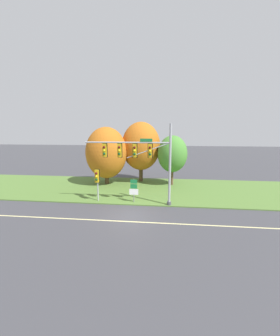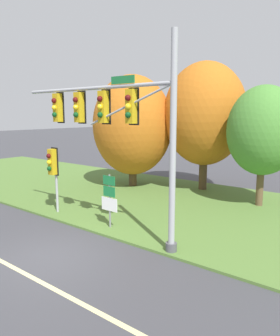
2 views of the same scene
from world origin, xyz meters
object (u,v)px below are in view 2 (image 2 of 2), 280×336
at_px(route_sign_post, 109,197).
at_px(tree_left_of_mast, 205,114).
at_px(pedestrian_signal_near_kerb, 53,166).
at_px(tree_nearest_road, 133,125).
at_px(tree_behind_signpost, 263,131).
at_px(traffic_signal_mast, 115,119).

bearing_deg(route_sign_post, tree_left_of_mast, 91.97).
bearing_deg(pedestrian_signal_near_kerb, tree_left_of_mast, 70.22).
bearing_deg(route_sign_post, pedestrian_signal_near_kerb, -177.71).
bearing_deg(tree_nearest_road, tree_behind_signpost, 2.93).
xyz_separation_m(traffic_signal_mast, pedestrian_signal_near_kerb, (-4.29, 0.29, -2.26)).
height_order(traffic_signal_mast, pedestrian_signal_near_kerb, traffic_signal_mast).
bearing_deg(tree_left_of_mast, route_sign_post, -88.03).
bearing_deg(tree_nearest_road, tree_left_of_mast, 24.85).
xyz_separation_m(traffic_signal_mast, tree_left_of_mast, (-1.05, 9.29, 0.15)).
xyz_separation_m(route_sign_post, tree_nearest_road, (-4.49, 6.93, 2.67)).
relative_size(traffic_signal_mast, route_sign_post, 3.53).
distance_m(pedestrian_signal_near_kerb, tree_behind_signpost, 10.60).
bearing_deg(tree_nearest_road, pedestrian_signal_near_kerb, -82.41).
height_order(pedestrian_signal_near_kerb, tree_behind_signpost, tree_behind_signpost).
bearing_deg(tree_nearest_road, traffic_signal_mast, -54.57).
bearing_deg(tree_left_of_mast, traffic_signal_mast, -83.53).
distance_m(tree_left_of_mast, tree_behind_signpost, 4.43).
bearing_deg(pedestrian_signal_near_kerb, traffic_signal_mast, -3.85).
xyz_separation_m(traffic_signal_mast, tree_nearest_road, (-5.23, 7.36, -0.57)).
bearing_deg(tree_behind_signpost, pedestrian_signal_near_kerb, -134.36).
relative_size(route_sign_post, tree_behind_signpost, 0.37).
distance_m(traffic_signal_mast, route_sign_post, 3.35).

